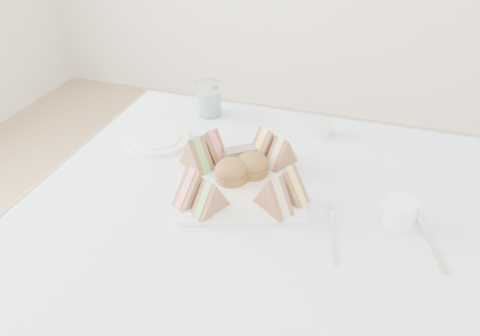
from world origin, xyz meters
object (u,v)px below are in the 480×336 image
(water_glass, at_px, (209,98))
(creamer_jug, at_px, (400,212))
(serving_plate, at_px, (240,184))
(table, at_px, (249,325))

(water_glass, distance_m, creamer_jug, 0.66)
(serving_plate, height_order, water_glass, water_glass)
(serving_plate, relative_size, creamer_jug, 4.26)
(water_glass, bearing_deg, serving_plate, -57.91)
(table, height_order, serving_plate, serving_plate)
(serving_plate, relative_size, water_glass, 2.64)
(table, xyz_separation_m, creamer_jug, (0.30, 0.07, 0.40))
(creamer_jug, bearing_deg, serving_plate, 171.08)
(table, bearing_deg, creamer_jug, 12.06)
(serving_plate, bearing_deg, water_glass, 101.66)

